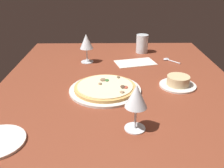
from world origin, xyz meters
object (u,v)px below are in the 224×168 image
(pizza_main, at_px, (105,88))
(ramekin_on_saucer, at_px, (178,82))
(paper_menu, at_px, (135,63))
(wine_glass_far, at_px, (86,43))
(water_glass, at_px, (142,45))
(spoon, at_px, (168,60))
(wine_glass_near, at_px, (136,98))

(pizza_main, relative_size, ramekin_on_saucer, 1.90)
(ramekin_on_saucer, relative_size, paper_menu, 0.75)
(wine_glass_far, xyz_separation_m, water_glass, (-0.18, 0.33, -0.07))
(ramekin_on_saucer, bearing_deg, wine_glass_far, -126.89)
(wine_glass_far, bearing_deg, ramekin_on_saucer, 53.11)
(paper_menu, height_order, spoon, spoon)
(paper_menu, bearing_deg, spoon, 86.75)
(pizza_main, xyz_separation_m, ramekin_on_saucer, (-0.04, 0.33, 0.01))
(water_glass, height_order, spoon, water_glass)
(pizza_main, bearing_deg, spoon, 137.37)
(water_glass, distance_m, spoon, 0.21)
(spoon, bearing_deg, wine_glass_far, -87.27)
(wine_glass_far, bearing_deg, wine_glass_near, 17.66)
(paper_menu, bearing_deg, wine_glass_near, -20.23)
(pizza_main, height_order, wine_glass_far, wine_glass_far)
(water_glass, bearing_deg, ramekin_on_saucer, 11.44)
(ramekin_on_saucer, bearing_deg, paper_menu, -152.40)
(ramekin_on_saucer, height_order, paper_menu, ramekin_on_saucer)
(pizza_main, relative_size, paper_menu, 1.43)
(pizza_main, relative_size, wine_glass_near, 1.92)
(pizza_main, bearing_deg, paper_menu, 154.85)
(spoon, bearing_deg, pizza_main, -42.63)
(wine_glass_near, distance_m, paper_menu, 0.65)
(wine_glass_far, height_order, paper_menu, wine_glass_far)
(wine_glass_far, height_order, wine_glass_near, same)
(ramekin_on_saucer, height_order, wine_glass_far, wine_glass_far)
(ramekin_on_saucer, xyz_separation_m, water_glass, (-0.50, -0.10, 0.03))
(wine_glass_far, xyz_separation_m, spoon, (-0.02, 0.47, -0.11))
(ramekin_on_saucer, relative_size, wine_glass_near, 1.01)
(spoon, bearing_deg, wine_glass_near, -20.94)
(wine_glass_near, distance_m, water_glass, 0.84)
(ramekin_on_saucer, distance_m, spoon, 0.35)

